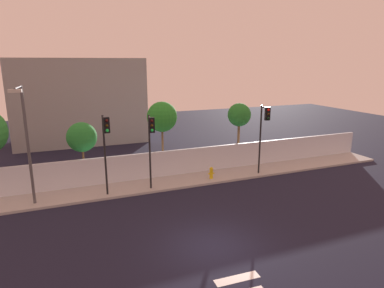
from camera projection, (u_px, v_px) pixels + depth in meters
The scene contains 12 objects.
ground_plane at pixel (214, 246), 14.88m from camera, with size 80.00×80.00×0.00m, color black.
sidewalk at pixel (161, 184), 22.25m from camera, with size 36.00×2.40×0.15m, color #A4A4A4.
perimeter_wall at pixel (155, 165), 23.18m from camera, with size 36.00×0.18×1.80m, color silver.
traffic_light_left at pixel (106, 139), 19.12m from camera, with size 0.36×1.10×4.87m.
traffic_light_center at pixel (264, 126), 22.89m from camera, with size 0.39×1.20×4.93m.
traffic_light_right at pixel (151, 137), 20.02m from camera, with size 0.36×1.23×4.71m.
street_lamp_curbside at pixel (26, 137), 17.90m from camera, with size 0.62×1.93×6.65m.
fire_hydrant at pixel (211, 172), 23.01m from camera, with size 0.44×0.26×0.81m.
roadside_tree_midleft at pixel (82, 137), 22.42m from camera, with size 2.01×2.01×4.08m.
roadside_tree_midright at pixel (162, 117), 24.21m from camera, with size 2.20×2.20×5.22m.
roadside_tree_rightmost at pixel (239, 115), 26.57m from camera, with size 1.85×1.85×4.82m.
low_building_distant at pixel (80, 101), 33.67m from camera, with size 12.47×6.00×8.34m, color gray.
Camera 1 is at (-5.85, -12.04, 8.00)m, focal length 31.25 mm.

